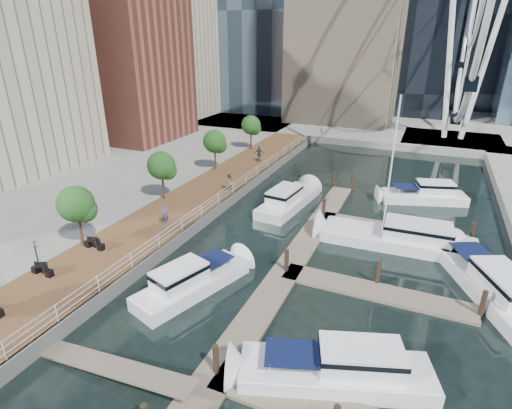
{
  "coord_description": "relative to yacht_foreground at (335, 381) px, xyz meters",
  "views": [
    {
      "loc": [
        10.6,
        -14.65,
        15.11
      ],
      "look_at": [
        -0.97,
        11.84,
        3.0
      ],
      "focal_mm": 28.0,
      "sensor_mm": 36.0,
      "label": 1
    }
  ],
  "objects": [
    {
      "name": "pedestrian_near",
      "position": [
        -16.35,
        9.55,
        1.82
      ],
      "size": [
        0.7,
        0.71,
        1.65
      ],
      "primitive_type": "imported",
      "rotation": [
        0.0,
        0.0,
        0.8
      ],
      "color": "#4A4A62",
      "rests_on": "boardwalk"
    },
    {
      "name": "yacht_foreground",
      "position": [
        0.0,
        0.0,
        0.0
      ],
      "size": [
        10.25,
        5.72,
        2.15
      ],
      "primitive_type": null,
      "rotation": [
        0.0,
        0.0,
        1.9
      ],
      "color": "white",
      "rests_on": "ground"
    },
    {
      "name": "pedestrian_far",
      "position": [
        -16.38,
        29.11,
        1.95
      ],
      "size": [
        1.14,
        0.53,
        1.9
      ],
      "primitive_type": "imported",
      "rotation": [
        0.0,
        0.0,
        3.2
      ],
      "color": "#383E47",
      "rests_on": "boardwalk"
    },
    {
      "name": "boardwalk",
      "position": [
        -17.33,
        15.07,
        0.5
      ],
      "size": [
        6.0,
        60.0,
        1.0
      ],
      "primitive_type": "cube",
      "color": "brown",
      "rests_on": "ground"
    },
    {
      "name": "midrise_condos",
      "position": [
        -41.89,
        26.89,
        13.42
      ],
      "size": [
        19.0,
        67.0,
        28.0
      ],
      "color": "#BCAD8E",
      "rests_on": "ground"
    },
    {
      "name": "cafe_tables",
      "position": [
        -18.73,
        -1.93,
        1.37
      ],
      "size": [
        2.5,
        13.7,
        0.74
      ],
      "color": "black",
      "rests_on": "ground"
    },
    {
      "name": "street_trees",
      "position": [
        -19.73,
        14.07,
        4.29
      ],
      "size": [
        2.6,
        42.6,
        4.6
      ],
      "color": "#3F2B1C",
      "rests_on": "ground"
    },
    {
      "name": "seawall",
      "position": [
        -14.33,
        15.07,
        0.5
      ],
      "size": [
        0.25,
        60.0,
        1.0
      ],
      "primitive_type": "cube",
      "color": "#595954",
      "rests_on": "ground"
    },
    {
      "name": "moored_yachts",
      "position": [
        0.32,
        13.12,
        0.0
      ],
      "size": [
        23.8,
        40.18,
        11.5
      ],
      "color": "white",
      "rests_on": "ground"
    },
    {
      "name": "floating_docks",
      "position": [
        -0.36,
        10.05,
        0.49
      ],
      "size": [
        16.0,
        34.0,
        2.6
      ],
      "color": "#6D6051",
      "rests_on": "ground"
    },
    {
      "name": "pedestrian_mid",
      "position": [
        -15.13,
        18.51,
        1.91
      ],
      "size": [
        0.94,
        1.06,
        1.82
      ],
      "primitive_type": "imported",
      "rotation": [
        0.0,
        0.0,
        -1.9
      ],
      "color": "#84705B",
      "rests_on": "boardwalk"
    },
    {
      "name": "land_inland",
      "position": [
        -44.33,
        15.07,
        0.5
      ],
      "size": [
        48.0,
        90.0,
        1.0
      ],
      "primitive_type": "cube",
      "color": "gray",
      "rests_on": "ground"
    },
    {
      "name": "land_far",
      "position": [
        -8.33,
        102.07,
        0.5
      ],
      "size": [
        200.0,
        114.0,
        1.0
      ],
      "primitive_type": "cube",
      "color": "gray",
      "rests_on": "ground"
    },
    {
      "name": "pier",
      "position": [
        5.67,
        52.07,
        0.5
      ],
      "size": [
        14.0,
        12.0,
        1.0
      ],
      "primitive_type": "cube",
      "color": "gray",
      "rests_on": "ground"
    },
    {
      "name": "railing",
      "position": [
        -14.43,
        15.07,
        1.52
      ],
      "size": [
        0.1,
        60.0,
        1.05
      ],
      "primitive_type": null,
      "color": "white",
      "rests_on": "boardwalk"
    },
    {
      "name": "ground",
      "position": [
        -8.33,
        0.07,
        0.0
      ],
      "size": [
        520.0,
        520.0,
        0.0
      ],
      "primitive_type": "plane",
      "color": "black",
      "rests_on": "ground"
    }
  ]
}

